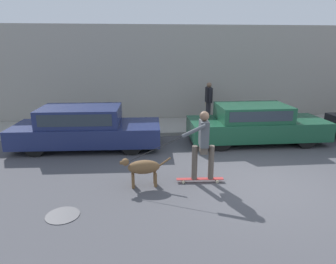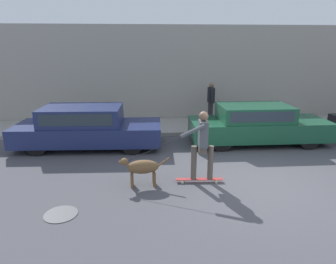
% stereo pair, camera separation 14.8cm
% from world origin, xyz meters
% --- Properties ---
extents(ground_plane, '(36.00, 36.00, 0.00)m').
position_xyz_m(ground_plane, '(0.00, 0.00, 0.00)').
color(ground_plane, '#47474C').
extents(back_wall, '(32.00, 0.30, 3.97)m').
position_xyz_m(back_wall, '(0.00, 6.58, 1.98)').
color(back_wall, '#9E998E').
rests_on(back_wall, ground_plane).
extents(sidewalk_curb, '(30.00, 2.29, 0.13)m').
position_xyz_m(sidewalk_curb, '(0.00, 5.27, 0.06)').
color(sidewalk_curb, gray).
rests_on(sidewalk_curb, ground_plane).
extents(parked_car_0, '(4.60, 1.86, 1.32)m').
position_xyz_m(parked_car_0, '(-4.52, 3.13, 0.64)').
color(parked_car_0, black).
rests_on(parked_car_0, ground_plane).
extents(parked_car_1, '(4.47, 1.66, 1.29)m').
position_xyz_m(parked_car_1, '(1.00, 3.12, 0.63)').
color(parked_car_1, black).
rests_on(parked_car_1, ground_plane).
extents(dog, '(1.17, 0.35, 0.70)m').
position_xyz_m(dog, '(-2.77, 0.20, 0.46)').
color(dog, brown).
rests_on(dog, ground_plane).
extents(skateboarder, '(2.31, 0.55, 1.72)m').
position_xyz_m(skateboarder, '(-1.38, 0.28, 0.99)').
color(skateboarder, beige).
rests_on(skateboarder, ground_plane).
extents(pedestrian_with_bag, '(0.24, 0.73, 1.61)m').
position_xyz_m(pedestrian_with_bag, '(-0.04, 5.59, 1.01)').
color(pedestrian_with_bag, '#28282D').
rests_on(pedestrian_with_bag, sidewalk_curb).
extents(manhole_cover, '(0.64, 0.64, 0.01)m').
position_xyz_m(manhole_cover, '(-4.32, -0.93, 0.01)').
color(manhole_cover, '#38383D').
rests_on(manhole_cover, ground_plane).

